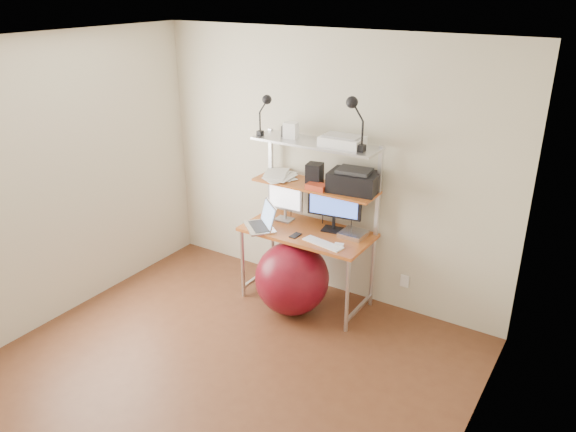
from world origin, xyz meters
name	(u,v)px	position (x,y,z in m)	size (l,w,h in m)	color
room	(202,236)	(0.00, 0.00, 1.25)	(3.60, 3.60, 3.60)	brown
computer_desk	(311,207)	(0.00, 1.50, 0.96)	(1.20, 0.60, 1.57)	#AD4F21
wall_outlet	(405,281)	(0.85, 1.79, 0.30)	(0.08, 0.01, 0.12)	white
monitor_silver	(285,198)	(-0.31, 1.56, 0.96)	(0.37, 0.13, 0.41)	#B3B3B8
monitor_black	(334,204)	(0.19, 1.59, 1.00)	(0.51, 0.17, 0.51)	black
laptop	(264,222)	(-0.38, 1.29, 0.79)	(0.44, 0.43, 0.30)	silver
keyboard	(323,243)	(0.26, 1.27, 0.75)	(0.39, 0.11, 0.01)	white
mouse	(339,245)	(0.40, 1.31, 0.75)	(0.08, 0.05, 0.02)	white
mac_mini	(353,234)	(0.41, 1.56, 0.76)	(0.22, 0.22, 0.04)	silver
phone	(295,235)	(-0.03, 1.29, 0.74)	(0.07, 0.12, 0.01)	black
printer	(354,181)	(0.37, 1.60, 1.25)	(0.46, 0.34, 0.20)	black
nas_cube	(314,174)	(-0.01, 1.57, 1.25)	(0.14, 0.14, 0.20)	black
red_box	(317,187)	(0.08, 1.47, 1.18)	(0.18, 0.12, 0.05)	#B8381D
scanner	(342,141)	(0.26, 1.58, 1.60)	(0.37, 0.25, 0.10)	white
box_white	(291,130)	(-0.26, 1.58, 1.62)	(0.12, 0.10, 0.14)	white
box_grey	(288,131)	(-0.32, 1.61, 1.60)	(0.10, 0.10, 0.10)	#313033
clip_lamp_left	(265,106)	(-0.47, 1.48, 1.83)	(0.15, 0.09, 0.39)	black
clip_lamp_right	(354,111)	(0.39, 1.51, 1.88)	(0.18, 0.10, 0.45)	black
exercise_ball	(292,278)	(-0.02, 1.21, 0.34)	(0.68, 0.68, 0.68)	maroon
paper_stack	(280,176)	(-0.39, 1.58, 1.17)	(0.41, 0.44, 0.03)	white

